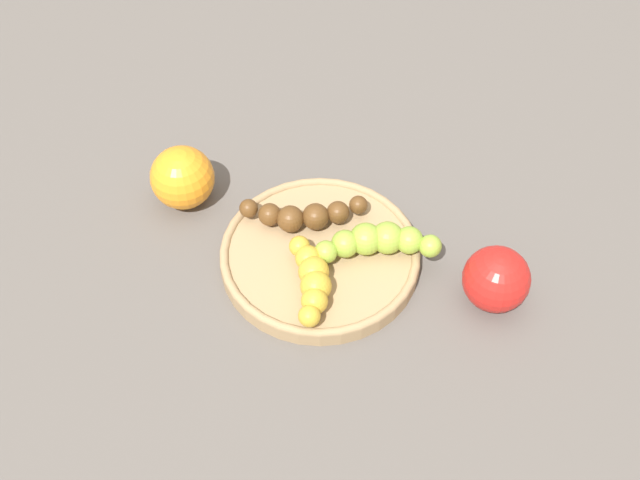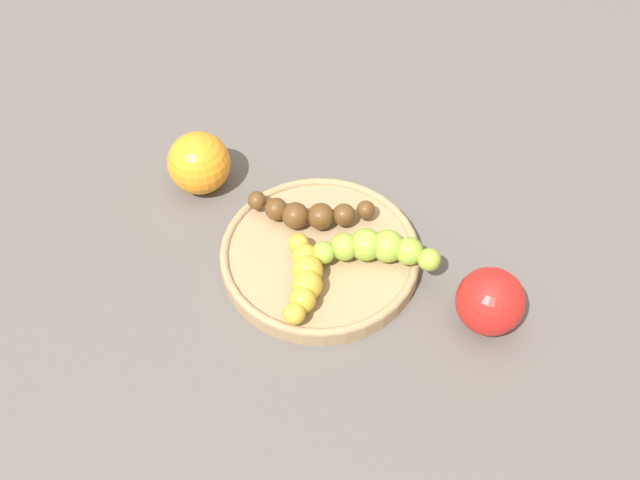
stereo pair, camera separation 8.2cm
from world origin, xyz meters
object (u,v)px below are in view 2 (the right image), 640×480
object	(u,v)px
apple_red	(490,301)
orange_fruit	(199,163)
banana_overripe	(310,212)
banana_spotted	(304,277)
banana_green	(377,248)
fruit_bowl	(320,255)

from	to	relation	value
apple_red	orange_fruit	bearing A→B (deg)	22.13
banana_overripe	banana_spotted	size ratio (longest dim) A/B	1.19
apple_red	banana_overripe	bearing A→B (deg)	20.62
banana_overripe	banana_spotted	world-z (taller)	banana_spotted
banana_overripe	orange_fruit	size ratio (longest dim) A/B	1.50
banana_overripe	banana_green	xyz separation A→B (m)	(-0.09, -0.03, 0.00)
fruit_bowl	apple_red	world-z (taller)	apple_red
banana_spotted	apple_red	size ratio (longest dim) A/B	1.33
orange_fruit	banana_overripe	bearing A→B (deg)	-155.67
banana_spotted	banana_green	bearing A→B (deg)	27.89
banana_overripe	apple_red	size ratio (longest dim) A/B	1.59
banana_spotted	orange_fruit	world-z (taller)	orange_fruit
fruit_bowl	banana_spotted	size ratio (longest dim) A/B	2.34
fruit_bowl	banana_green	bearing A→B (deg)	-136.40
fruit_bowl	banana_spotted	world-z (taller)	banana_spotted
banana_spotted	orange_fruit	xyz separation A→B (m)	(0.21, 0.00, 0.00)
banana_green	banana_spotted	bearing A→B (deg)	121.02
banana_green	orange_fruit	bearing A→B (deg)	62.60
banana_spotted	orange_fruit	size ratio (longest dim) A/B	1.26
apple_red	fruit_bowl	bearing A→B (deg)	29.46
apple_red	banana_spotted	bearing A→B (deg)	44.97
apple_red	orange_fruit	distance (m)	0.38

